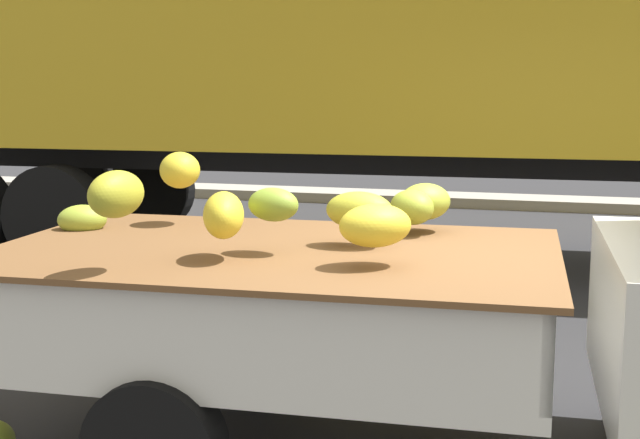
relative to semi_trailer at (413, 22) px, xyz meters
name	(u,v)px	position (x,y,z in m)	size (l,w,h in m)	color
curb_strip	(558,204)	(1.52, 4.50, -2.46)	(80.00, 0.80, 0.16)	gray
semi_trailer	(413,22)	(0.00, 0.00, 0.00)	(12.09, 3.02, 3.95)	gold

